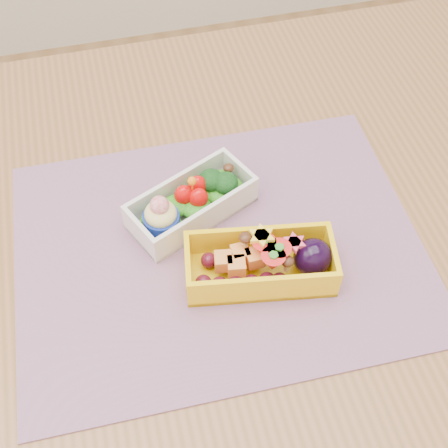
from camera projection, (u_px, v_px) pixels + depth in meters
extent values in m
plane|color=olive|center=(236.00, 423.00, 1.36)|extent=(3.00, 3.00, 0.00)
cube|color=brown|center=(245.00, 228.00, 0.78)|extent=(1.20, 0.80, 0.04)
cylinder|color=brown|center=(431.00, 166.00, 1.36)|extent=(0.06, 0.06, 0.71)
cube|color=#9B6A8B|center=(219.00, 248.00, 0.74)|extent=(0.50, 0.39, 0.00)
cube|color=silver|center=(192.00, 203.00, 0.75)|extent=(0.17, 0.13, 0.04)
ellipsoid|color=#4EB625|center=(192.00, 206.00, 0.76)|extent=(0.16, 0.12, 0.02)
cylinder|color=navy|center=(162.00, 223.00, 0.73)|extent=(0.05, 0.05, 0.03)
sphere|color=red|center=(159.00, 205.00, 0.71)|extent=(0.02, 0.02, 0.02)
ellipsoid|color=red|center=(184.00, 195.00, 0.74)|extent=(0.02, 0.02, 0.03)
ellipsoid|color=red|center=(199.00, 198.00, 0.74)|extent=(0.02, 0.02, 0.03)
ellipsoid|color=red|center=(198.00, 186.00, 0.75)|extent=(0.02, 0.02, 0.03)
sphere|color=orange|center=(192.00, 181.00, 0.73)|extent=(0.01, 0.01, 0.01)
ellipsoid|color=black|center=(211.00, 180.00, 0.76)|extent=(0.03, 0.03, 0.03)
ellipsoid|color=black|center=(226.00, 183.00, 0.76)|extent=(0.03, 0.03, 0.03)
ellipsoid|color=#3F2111|center=(229.00, 168.00, 0.77)|extent=(0.01, 0.01, 0.01)
cube|color=yellow|center=(260.00, 264.00, 0.70)|extent=(0.18, 0.10, 0.05)
ellipsoid|color=#4D0E1F|center=(230.00, 273.00, 0.70)|extent=(0.10, 0.06, 0.02)
cube|color=orange|center=(238.00, 259.00, 0.69)|extent=(0.05, 0.04, 0.02)
cone|color=red|center=(263.00, 249.00, 0.69)|extent=(0.03, 0.03, 0.03)
cone|color=red|center=(279.00, 255.00, 0.68)|extent=(0.03, 0.03, 0.03)
cone|color=red|center=(273.00, 263.00, 0.68)|extent=(0.03, 0.03, 0.03)
cylinder|color=yellow|center=(262.00, 236.00, 0.68)|extent=(0.03, 0.03, 0.01)
cylinder|color=#E53F5B|center=(294.00, 243.00, 0.68)|extent=(0.03, 0.03, 0.01)
ellipsoid|color=#3F2111|center=(245.00, 246.00, 0.70)|extent=(0.02, 0.02, 0.01)
ellipsoid|color=#3F2111|center=(287.00, 265.00, 0.68)|extent=(0.02, 0.02, 0.01)
ellipsoid|color=black|center=(313.00, 258.00, 0.69)|extent=(0.05, 0.04, 0.05)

